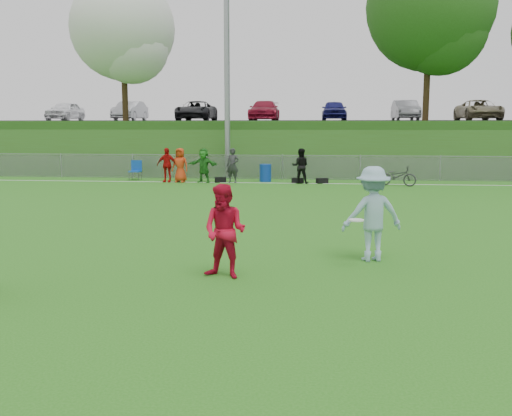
# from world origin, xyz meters

# --- Properties ---
(ground) EXTENTS (120.00, 120.00, 0.00)m
(ground) POSITION_xyz_m (0.00, 0.00, 0.00)
(ground) COLOR #236715
(ground) RESTS_ON ground
(sideline_far) EXTENTS (60.00, 0.10, 0.01)m
(sideline_far) POSITION_xyz_m (0.00, 18.00, 0.01)
(sideline_far) COLOR white
(sideline_far) RESTS_ON ground
(fence) EXTENTS (58.00, 0.06, 1.30)m
(fence) POSITION_xyz_m (0.00, 20.00, 0.65)
(fence) COLOR gray
(fence) RESTS_ON ground
(light_pole) EXTENTS (1.20, 0.40, 12.15)m
(light_pole) POSITION_xyz_m (-3.00, 20.80, 6.71)
(light_pole) COLOR gray
(light_pole) RESTS_ON ground
(berm) EXTENTS (120.00, 18.00, 3.00)m
(berm) POSITION_xyz_m (0.00, 31.00, 1.50)
(berm) COLOR #2A5217
(berm) RESTS_ON ground
(parking_lot) EXTENTS (120.00, 12.00, 0.10)m
(parking_lot) POSITION_xyz_m (0.00, 33.00, 3.05)
(parking_lot) COLOR black
(parking_lot) RESTS_ON berm
(tree_white_flowering) EXTENTS (6.30, 6.30, 8.78)m
(tree_white_flowering) POSITION_xyz_m (-9.84, 24.92, 8.32)
(tree_white_flowering) COLOR black
(tree_white_flowering) RESTS_ON berm
(tree_green_near) EXTENTS (7.14, 7.14, 9.95)m
(tree_green_near) POSITION_xyz_m (8.16, 24.42, 9.03)
(tree_green_near) COLOR black
(tree_green_near) RESTS_ON berm
(car_row) EXTENTS (32.04, 5.18, 1.44)m
(car_row) POSITION_xyz_m (-1.17, 32.00, 3.82)
(car_row) COLOR white
(car_row) RESTS_ON parking_lot
(spectator_row) EXTENTS (7.55, 0.89, 1.69)m
(spectator_row) POSITION_xyz_m (-3.11, 18.00, 0.85)
(spectator_row) COLOR #B90D0C
(spectator_row) RESTS_ON ground
(gear_bags) EXTENTS (7.90, 0.54, 0.26)m
(gear_bags) POSITION_xyz_m (1.07, 18.10, 0.13)
(gear_bags) COLOR black
(gear_bags) RESTS_ON ground
(player_red_center) EXTENTS (1.02, 0.89, 1.76)m
(player_red_center) POSITION_xyz_m (0.02, 0.64, 0.88)
(player_red_center) COLOR red
(player_red_center) RESTS_ON ground
(player_blue) EXTENTS (1.43, 1.04, 1.99)m
(player_blue) POSITION_xyz_m (2.88, 2.30, 0.99)
(player_blue) COLOR #8CB1C2
(player_blue) RESTS_ON ground
(frisbee) EXTENTS (0.31, 0.31, 0.03)m
(frisbee) POSITION_xyz_m (2.50, 1.61, 0.97)
(frisbee) COLOR silver
(frisbee) RESTS_ON ground
(recycling_bin) EXTENTS (0.61, 0.61, 0.87)m
(recycling_bin) POSITION_xyz_m (-0.78, 18.75, 0.44)
(recycling_bin) COLOR #0D3395
(recycling_bin) RESTS_ON ground
(camp_chair) EXTENTS (0.57, 0.58, 1.01)m
(camp_chair) POSITION_xyz_m (-7.50, 18.83, 0.30)
(camp_chair) COLOR #0E43A0
(camp_chair) RESTS_ON ground
(bicycle) EXTENTS (1.87, 1.19, 0.93)m
(bicycle) POSITION_xyz_m (5.50, 17.33, 0.47)
(bicycle) COLOR #2A292C
(bicycle) RESTS_ON ground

